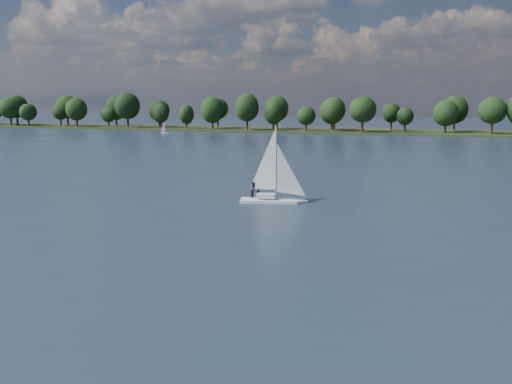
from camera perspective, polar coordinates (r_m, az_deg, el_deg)
ground at (r=121.48m, az=9.72°, el=3.20°), size 700.00×700.00×0.00m
far_shore at (r=232.19m, az=14.94°, el=5.75°), size 660.00×40.00×1.50m
sailboat at (r=68.49m, az=1.38°, el=1.17°), size 7.68×3.88×9.74m
dinghy_pink at (r=223.67m, az=-9.11°, el=6.12°), size 3.23×1.75×4.90m
treeline at (r=227.54m, az=14.05°, el=7.77°), size 562.77×74.11×17.91m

